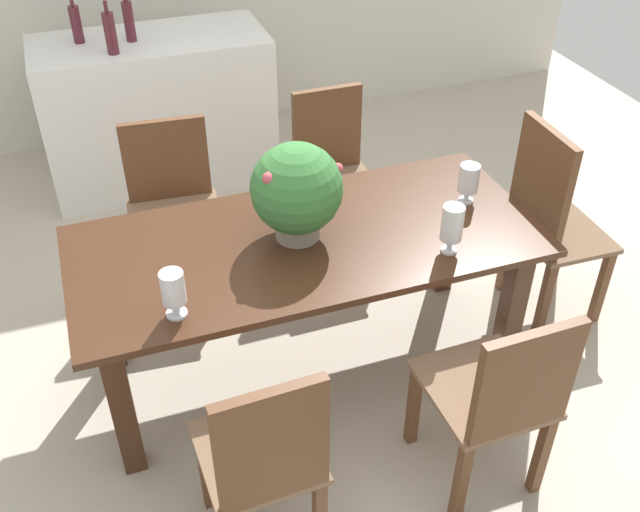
# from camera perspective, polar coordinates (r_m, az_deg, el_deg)

# --- Properties ---
(ground_plane) EXTENTS (7.04, 7.04, 0.00)m
(ground_plane) POSITION_cam_1_polar(r_m,az_deg,el_deg) (3.77, -1.86, -6.41)
(ground_plane) COLOR #BCB29E
(dining_table) EXTENTS (2.03, 0.90, 0.75)m
(dining_table) POSITION_cam_1_polar(r_m,az_deg,el_deg) (3.22, -1.04, -0.39)
(dining_table) COLOR #422616
(dining_table) RESTS_ON ground
(chair_near_right) EXTENTS (0.44, 0.49, 0.95)m
(chair_near_right) POSITION_cam_1_polar(r_m,az_deg,el_deg) (2.86, 13.86, -10.50)
(chair_near_right) COLOR brown
(chair_near_right) RESTS_ON ground
(chair_foot_end) EXTENTS (0.42, 0.47, 1.07)m
(chair_foot_end) POSITION_cam_1_polar(r_m,az_deg,el_deg) (3.76, 17.43, 2.98)
(chair_foot_end) COLOR brown
(chair_foot_end) RESTS_ON ground
(chair_far_left) EXTENTS (0.51, 0.47, 0.92)m
(chair_far_left) POSITION_cam_1_polar(r_m,az_deg,el_deg) (3.92, -11.48, 4.47)
(chair_far_left) COLOR brown
(chair_far_left) RESTS_ON ground
(chair_far_right) EXTENTS (0.43, 0.45, 0.96)m
(chair_far_right) POSITION_cam_1_polar(r_m,az_deg,el_deg) (4.10, 1.04, 6.93)
(chair_far_right) COLOR brown
(chair_far_right) RESTS_ON ground
(chair_near_left) EXTENTS (0.43, 0.45, 0.97)m
(chair_near_left) POSITION_cam_1_polar(r_m,az_deg,el_deg) (2.59, -4.33, -15.55)
(chair_near_left) COLOR brown
(chair_near_left) RESTS_ON ground
(flower_centerpiece) EXTENTS (0.40, 0.39, 0.43)m
(flower_centerpiece) POSITION_cam_1_polar(r_m,az_deg,el_deg) (3.04, -1.82, 5.12)
(flower_centerpiece) COLOR gray
(flower_centerpiece) RESTS_ON dining_table
(crystal_vase_left) EXTENTS (0.09, 0.09, 0.22)m
(crystal_vase_left) POSITION_cam_1_polar(r_m,az_deg,el_deg) (3.04, 10.28, 2.43)
(crystal_vase_left) COLOR silver
(crystal_vase_left) RESTS_ON dining_table
(crystal_vase_center_near) EXTENTS (0.09, 0.09, 0.19)m
(crystal_vase_center_near) POSITION_cam_1_polar(r_m,az_deg,el_deg) (3.40, 11.54, 5.86)
(crystal_vase_center_near) COLOR silver
(crystal_vase_center_near) RESTS_ON dining_table
(crystal_vase_right) EXTENTS (0.09, 0.09, 0.20)m
(crystal_vase_right) POSITION_cam_1_polar(r_m,az_deg,el_deg) (2.73, -11.39, -2.63)
(crystal_vase_right) COLOR silver
(crystal_vase_right) RESTS_ON dining_table
(wine_glass) EXTENTS (0.07, 0.07, 0.15)m
(wine_glass) POSITION_cam_1_polar(r_m,az_deg,el_deg) (3.36, 0.87, 6.08)
(wine_glass) COLOR silver
(wine_glass) RESTS_ON dining_table
(kitchen_counter) EXTENTS (1.44, 0.65, 0.97)m
(kitchen_counter) POSITION_cam_1_polar(r_m,az_deg,el_deg) (4.96, -12.51, 10.98)
(kitchen_counter) COLOR white
(kitchen_counter) RESTS_ON ground
(wine_bottle_dark) EXTENTS (0.07, 0.07, 0.31)m
(wine_bottle_dark) POSITION_cam_1_polar(r_m,az_deg,el_deg) (4.55, -16.06, 16.41)
(wine_bottle_dark) COLOR #511E28
(wine_bottle_dark) RESTS_ON kitchen_counter
(wine_bottle_amber) EXTENTS (0.06, 0.06, 0.30)m
(wine_bottle_amber) POSITION_cam_1_polar(r_m,az_deg,el_deg) (4.72, -14.70, 17.36)
(wine_bottle_amber) COLOR #511E28
(wine_bottle_amber) RESTS_ON kitchen_counter
(wine_bottle_tall) EXTENTS (0.06, 0.06, 0.28)m
(wine_bottle_tall) POSITION_cam_1_polar(r_m,az_deg,el_deg) (4.78, -18.51, 16.81)
(wine_bottle_tall) COLOR #511E28
(wine_bottle_tall) RESTS_ON kitchen_counter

